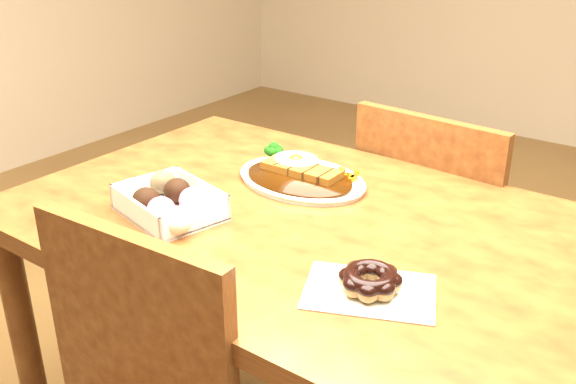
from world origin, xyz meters
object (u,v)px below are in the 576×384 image
Objects in this scene: chair_far at (440,244)px; donut_box at (167,201)px; pon_de_ring at (370,281)px; katsu_curry_plate at (301,175)px; table at (300,257)px.

donut_box is (-0.32, -0.69, 0.30)m from chair_far.
katsu_curry_plate is at bearing 139.01° from pon_de_ring.
katsu_curry_plate reaches higher than table.
katsu_curry_plate is 0.47m from pon_de_ring.
chair_far is 3.58× the size of donut_box.
pon_de_ring is (0.36, -0.31, 0.01)m from katsu_curry_plate.
katsu_curry_plate is at bearing 67.92° from donut_box.
donut_box is 0.96× the size of pon_de_ring.
katsu_curry_plate is 0.32m from donut_box.
pon_de_ring is (0.16, -0.70, 0.29)m from chair_far.
katsu_curry_plate is 1.31× the size of donut_box.
donut_box is at bearing 69.63° from chair_far.
pon_de_ring is at bearing 107.16° from chair_far.
pon_de_ring is at bearing -33.03° from table.
table is at bearing 146.97° from pon_de_ring.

